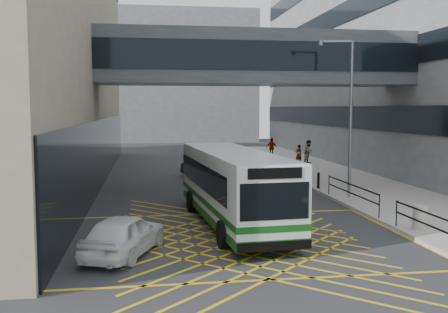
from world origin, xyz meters
name	(u,v)px	position (x,y,z in m)	size (l,w,h in m)	color
ground	(240,239)	(0.00, 0.00, 0.00)	(120.00, 120.00, 0.00)	#333335
building_far	(155,78)	(-2.00, 60.00, 9.00)	(28.00, 16.00, 18.00)	slate
skybridge	(255,59)	(3.00, 12.00, 7.50)	(20.00, 4.10, 3.00)	#43484D
pavement	(334,177)	(9.00, 15.00, 0.08)	(6.00, 54.00, 0.16)	#ACA79E
box_junction	(240,239)	(0.00, 0.00, 0.00)	(12.00, 9.00, 0.01)	gold
bus	(232,185)	(0.11, 2.51, 1.58)	(3.28, 10.71, 2.96)	silver
car_white	(124,234)	(-4.02, -1.49, 0.69)	(1.76, 4.31, 1.37)	white
car_dark	(201,168)	(0.33, 16.56, 0.69)	(1.73, 4.43, 1.39)	black
car_silver	(254,166)	(4.06, 17.26, 0.66)	(1.80, 4.25, 1.32)	gray
street_lamp	(347,108)	(6.74, 7.18, 4.64)	(1.78, 0.61, 7.87)	slate
litter_bin	(420,218)	(6.75, -0.15, 0.61)	(0.51, 0.51, 0.89)	#ADA89E
kerb_railings	(382,202)	(6.15, 1.78, 0.88)	(0.05, 12.54, 1.00)	black
bollards	(294,170)	(6.25, 15.00, 0.61)	(0.14, 10.14, 0.90)	black
pedestrian_a	(299,155)	(8.66, 22.02, 0.97)	(0.64, 0.46, 1.61)	gray
pedestrian_b	(309,152)	(9.90, 23.29, 1.09)	(0.91, 0.53, 1.87)	gray
pedestrian_c	(272,148)	(8.10, 28.71, 1.03)	(1.03, 0.50, 1.74)	gray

